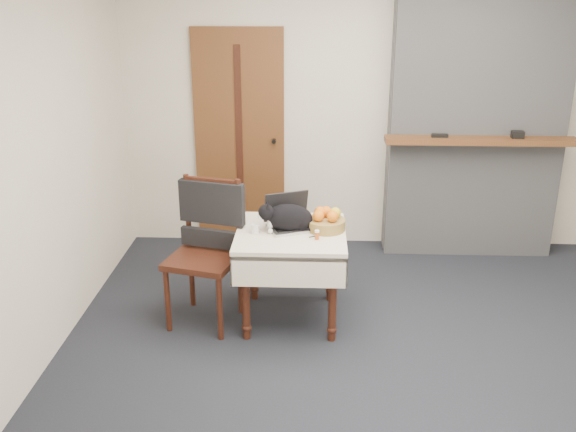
% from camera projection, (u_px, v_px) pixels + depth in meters
% --- Properties ---
extents(ground, '(4.50, 4.50, 0.00)m').
position_uv_depth(ground, '(387.00, 355.00, 4.34)').
color(ground, black).
rests_on(ground, ground).
extents(room_shell, '(4.52, 4.01, 2.61)m').
position_uv_depth(room_shell, '(394.00, 82.00, 4.16)').
color(room_shell, beige).
rests_on(room_shell, ground).
extents(door, '(0.82, 0.10, 2.00)m').
position_uv_depth(door, '(240.00, 139.00, 5.89)').
color(door, brown).
rests_on(door, ground).
extents(chimney, '(1.62, 0.48, 2.60)m').
position_uv_depth(chimney, '(477.00, 112.00, 5.58)').
color(chimney, gray).
rests_on(chimney, ground).
extents(side_table, '(0.78, 0.78, 0.70)m').
position_uv_depth(side_table, '(291.00, 246.00, 4.61)').
color(side_table, '#3C1B10').
rests_on(side_table, ground).
extents(laptop, '(0.41, 0.38, 0.24)m').
position_uv_depth(laptop, '(290.00, 219.00, 4.64)').
color(laptop, '#B7B7BC').
rests_on(laptop, side_table).
extents(cat, '(0.48, 0.24, 0.23)m').
position_uv_depth(cat, '(289.00, 218.00, 4.55)').
color(cat, black).
rests_on(cat, side_table).
extents(cream_jar, '(0.06, 0.06, 0.07)m').
position_uv_depth(cream_jar, '(255.00, 229.00, 4.53)').
color(cream_jar, silver).
rests_on(cream_jar, side_table).
extents(pill_bottle, '(0.03, 0.03, 0.07)m').
position_uv_depth(pill_bottle, '(317.00, 235.00, 4.42)').
color(pill_bottle, '#A84714').
rests_on(pill_bottle, side_table).
extents(fruit_basket, '(0.28, 0.28, 0.16)m').
position_uv_depth(fruit_basket, '(326.00, 221.00, 4.59)').
color(fruit_basket, olive).
rests_on(fruit_basket, side_table).
extents(desk_clutter, '(0.13, 0.05, 0.01)m').
position_uv_depth(desk_clutter, '(322.00, 231.00, 4.56)').
color(desk_clutter, black).
rests_on(desk_clutter, side_table).
extents(chair, '(0.58, 0.57, 1.06)m').
position_uv_depth(chair, '(208.00, 231.00, 4.63)').
color(chair, '#3C1B10').
rests_on(chair, ground).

